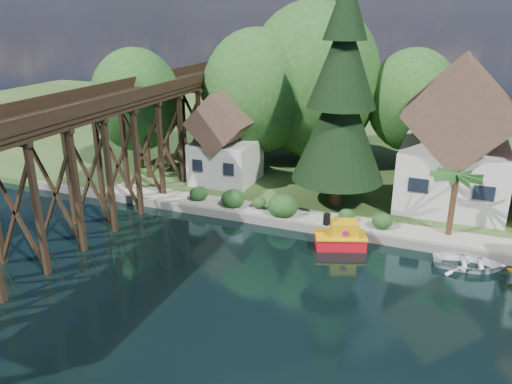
% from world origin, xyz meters
% --- Properties ---
extents(ground, '(140.00, 140.00, 0.00)m').
position_xyz_m(ground, '(0.00, 0.00, 0.00)').
color(ground, black).
rests_on(ground, ground).
extents(bank, '(140.00, 52.00, 0.50)m').
position_xyz_m(bank, '(0.00, 34.00, 0.25)').
color(bank, '#2F471C').
rests_on(bank, ground).
extents(seawall, '(60.00, 0.40, 0.62)m').
position_xyz_m(seawall, '(4.00, 8.00, 0.31)').
color(seawall, slate).
rests_on(seawall, ground).
extents(promenade, '(50.00, 2.60, 0.06)m').
position_xyz_m(promenade, '(6.00, 9.30, 0.53)').
color(promenade, gray).
rests_on(promenade, bank).
extents(trestle_bridge, '(4.12, 44.18, 9.30)m').
position_xyz_m(trestle_bridge, '(-16.00, 5.17, 5.35)').
color(trestle_bridge, black).
rests_on(trestle_bridge, ground).
extents(house_left, '(7.64, 8.64, 11.02)m').
position_xyz_m(house_left, '(7.00, 16.00, 5.14)').
color(house_left, beige).
rests_on(house_left, bank).
extents(shed, '(5.09, 5.40, 7.85)m').
position_xyz_m(shed, '(-11.00, 14.50, 3.83)').
color(shed, beige).
rests_on(shed, bank).
extents(bg_trees, '(49.90, 13.30, 10.57)m').
position_xyz_m(bg_trees, '(1.00, 21.25, 7.29)').
color(bg_trees, '#382314').
rests_on(bg_trees, bank).
extents(shrubs, '(15.76, 2.47, 1.70)m').
position_xyz_m(shrubs, '(-4.60, 9.26, 1.23)').
color(shrubs, '#173A15').
rests_on(shrubs, bank).
extents(conifer, '(6.74, 6.74, 16.60)m').
position_xyz_m(conifer, '(-0.96, 12.52, 8.49)').
color(conifer, '#382314').
rests_on(conifer, bank).
extents(palm_tree, '(3.97, 3.97, 4.50)m').
position_xyz_m(palm_tree, '(7.23, 9.90, 4.43)').
color(palm_tree, '#382314').
rests_on(palm_tree, bank).
extents(tugboat, '(3.67, 2.79, 2.36)m').
position_xyz_m(tugboat, '(0.83, 6.55, 0.71)').
color(tugboat, red).
rests_on(tugboat, ground).
extents(boat_white_a, '(4.40, 3.36, 0.85)m').
position_xyz_m(boat_white_a, '(8.53, 6.60, 0.43)').
color(boat_white_a, white).
rests_on(boat_white_a, ground).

